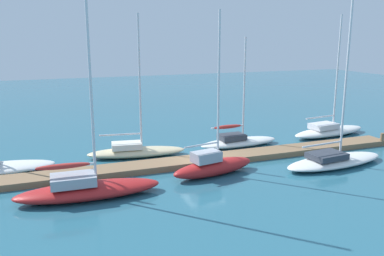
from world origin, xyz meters
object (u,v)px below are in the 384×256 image
Objects in this scene: sailboat_2 at (136,150)px; sailboat_3 at (213,165)px; sailboat_4 at (238,140)px; sailboat_1 at (87,187)px; sailboat_5 at (334,159)px; sailboat_6 at (329,130)px.

sailboat_3 is at bearing -49.44° from sailboat_2.
sailboat_4 is (8.01, -0.12, -0.01)m from sailboat_2.
sailboat_3 is (7.67, 1.00, 0.04)m from sailboat_1.
sailboat_1 is at bearing 173.67° from sailboat_5.
sailboat_6 is (5.08, 6.84, 0.02)m from sailboat_5.
sailboat_6 reaches higher than sailboat_2.
sailboat_5 is at bearing -62.76° from sailboat_4.
sailboat_6 is (16.81, 0.17, 0.02)m from sailboat_2.
sailboat_2 is 6.57m from sailboat_3.
sailboat_1 reaches higher than sailboat_4.
sailboat_6 is at bearing 8.55° from sailboat_2.
sailboat_4 is at bearing 113.79° from sailboat_5.
sailboat_3 is 1.19× the size of sailboat_4.
sailboat_6 is at bearing 47.56° from sailboat_5.
sailboat_3 is 0.80× the size of sailboat_5.
sailboat_1 is 7.73m from sailboat_3.
sailboat_2 is at bearing 176.72° from sailboat_4.
sailboat_4 is 8.81m from sailboat_6.
sailboat_2 is 0.98× the size of sailboat_6.
sailboat_1 reaches higher than sailboat_3.
sailboat_5 is (8.20, -1.13, -0.18)m from sailboat_3.
sailboat_1 is at bearing -170.15° from sailboat_6.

